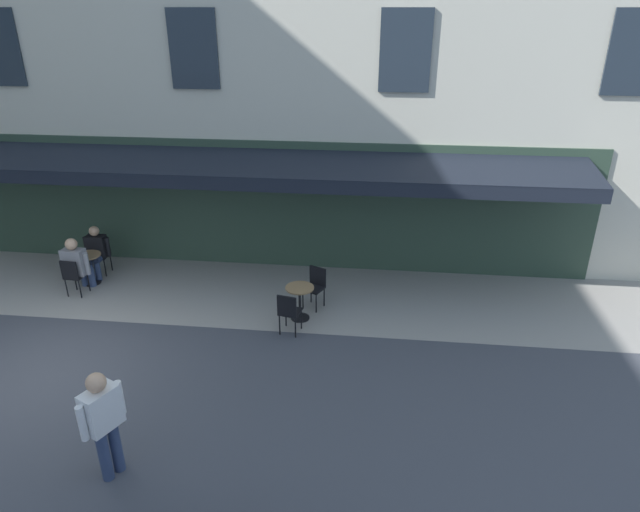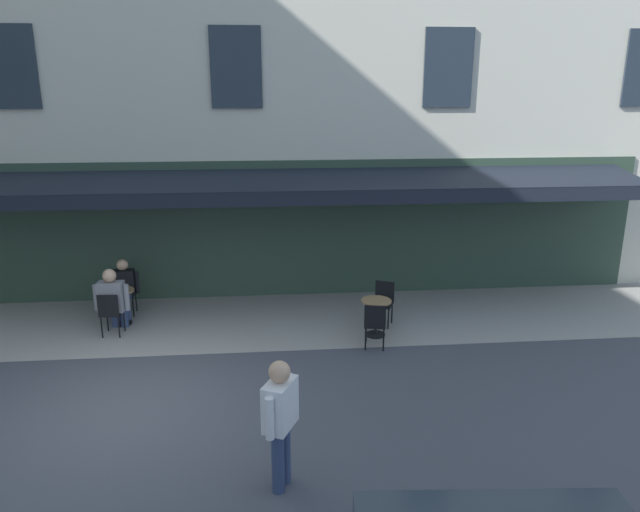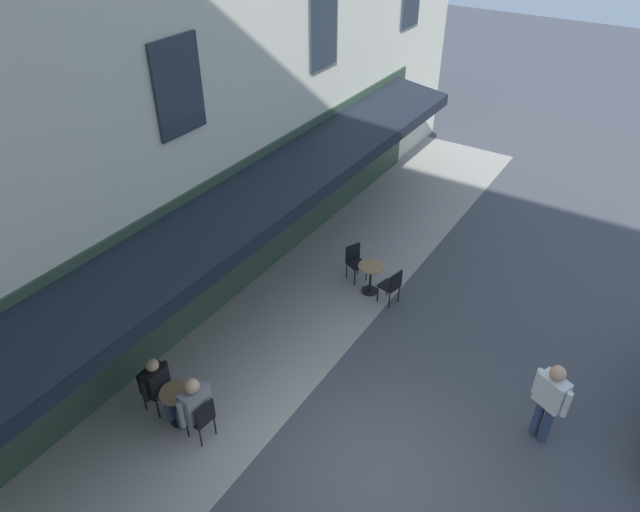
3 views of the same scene
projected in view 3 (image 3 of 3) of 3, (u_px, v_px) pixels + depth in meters
ground_plane at (368, 476)px, 9.64m from camera, size 70.00×70.00×0.00m
sidewalk_cafe_terrace at (307, 301)px, 13.39m from camera, size 20.50×3.20×0.01m
cafe_table_near_entrance at (371, 275)px, 13.41m from camera, size 0.60×0.60×0.75m
cafe_chair_black_near_door at (392, 285)px, 13.01m from camera, size 0.47×0.47×0.91m
cafe_chair_black_facing_street at (355, 259)px, 13.82m from camera, size 0.53×0.53×0.91m
cafe_table_mid_terrace at (178, 402)px, 10.31m from camera, size 0.60×0.60×0.75m
cafe_chair_black_under_awning at (202, 417)px, 9.96m from camera, size 0.43×0.43×0.91m
cafe_chair_black_back_row at (152, 386)px, 10.55m from camera, size 0.41×0.41×0.91m
seated_patron_in_black at (159, 385)px, 10.37m from camera, size 0.64×0.53×1.27m
seated_companion_in_grey at (192, 404)px, 9.97m from camera, size 0.71×0.61×1.36m
walking_pedestrian_in_white at (550, 398)px, 9.72m from camera, size 0.47×0.65×1.72m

